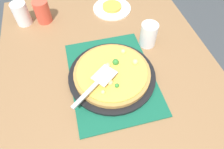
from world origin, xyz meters
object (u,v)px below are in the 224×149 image
at_px(cup_near, 148,35).
at_px(pizza_pan, 112,75).
at_px(plate_far_right, 112,8).
at_px(cup_corner, 21,14).
at_px(served_slice_right, 112,6).
at_px(pizza_server, 97,83).
at_px(cup_far, 42,12).
at_px(pizza, 112,73).

bearing_deg(cup_near, pizza_pan, -54.35).
height_order(plate_far_right, cup_corner, cup_corner).
height_order(plate_far_right, cup_near, cup_near).
height_order(served_slice_right, cup_near, cup_near).
distance_m(plate_far_right, cup_corner, 0.50).
bearing_deg(pizza_server, cup_far, -160.32).
height_order(plate_far_right, cup_far, cup_far).
bearing_deg(served_slice_right, cup_near, 17.42).
bearing_deg(pizza, cup_far, -150.32).
bearing_deg(cup_far, pizza_server, 19.68).
relative_size(served_slice_right, cup_near, 0.92).
height_order(cup_corner, pizza_server, cup_corner).
relative_size(served_slice_right, cup_corner, 0.92).
relative_size(plate_far_right, served_slice_right, 2.00).
bearing_deg(pizza_pan, cup_corner, -141.78).
height_order(served_slice_right, pizza_server, pizza_server).
distance_m(served_slice_right, cup_near, 0.34).
xyz_separation_m(served_slice_right, cup_near, (0.32, 0.10, 0.04)).
height_order(cup_far, pizza_server, cup_far).
xyz_separation_m(plate_far_right, pizza_server, (0.54, -0.20, 0.06)).
bearing_deg(served_slice_right, cup_corner, -89.73).
distance_m(pizza, cup_near, 0.27).
bearing_deg(pizza_pan, pizza, 96.32).
bearing_deg(cup_corner, pizza_server, 29.04).
bearing_deg(pizza, pizza_server, -51.96).
xyz_separation_m(served_slice_right, cup_far, (0.01, -0.39, 0.04)).
xyz_separation_m(pizza_pan, plate_far_right, (-0.48, 0.12, -0.01)).
distance_m(plate_far_right, cup_far, 0.39).
relative_size(served_slice_right, cup_far, 0.92).
relative_size(cup_far, pizza_server, 0.58).
distance_m(served_slice_right, cup_far, 0.39).
height_order(pizza, cup_near, cup_near).
height_order(served_slice_right, cup_corner, cup_corner).
height_order(served_slice_right, cup_far, cup_far).
distance_m(cup_near, cup_far, 0.58).
distance_m(served_slice_right, pizza_server, 0.58).
distance_m(pizza_pan, pizza_server, 0.11).
distance_m(cup_far, cup_corner, 0.11).
distance_m(cup_near, pizza_server, 0.37).
bearing_deg(served_slice_right, pizza_pan, -14.19).
bearing_deg(cup_near, pizza_server, -53.67).
distance_m(plate_far_right, pizza_server, 0.58).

